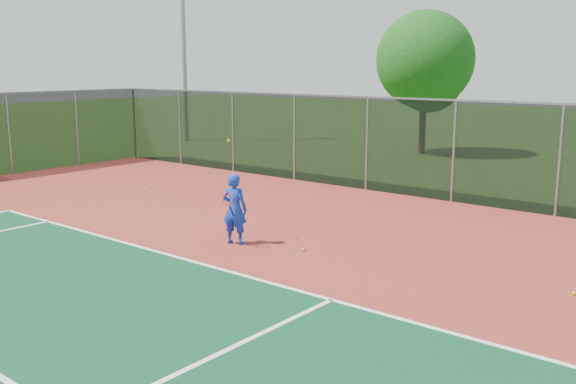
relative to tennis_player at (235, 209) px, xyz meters
The scene contains 9 objects.
ground 4.97m from the tennis_player, 68.55° to the right, with size 120.00×120.00×0.00m, color #2E5919.
court_apron 3.23m from the tennis_player, 55.03° to the right, with size 30.00×20.00×0.02m, color maroon.
fence_back 7.69m from the tennis_player, 76.45° to the left, with size 30.00×0.06×3.03m.
tennis_player is the anchor object (origin of this frame).
practice_ball_1 7.18m from the tennis_player, 157.82° to the left, with size 0.07×0.07×0.07m, color #B9C617.
practice_ball_2 1.83m from the tennis_player, 18.09° to the left, with size 0.07×0.07×0.07m, color #B9C617.
practice_ball_4 7.13m from the tennis_player, 11.00° to the left, with size 0.07×0.07×0.07m, color #B9C617.
floodlight_nw 22.02m from the tennis_player, 140.88° to the left, with size 0.90×0.40×11.80m.
tree_back_left 17.28m from the tennis_player, 103.22° to the left, with size 4.42×4.42×6.49m.
Camera 1 is at (8.03, -5.61, 3.99)m, focal length 40.00 mm.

